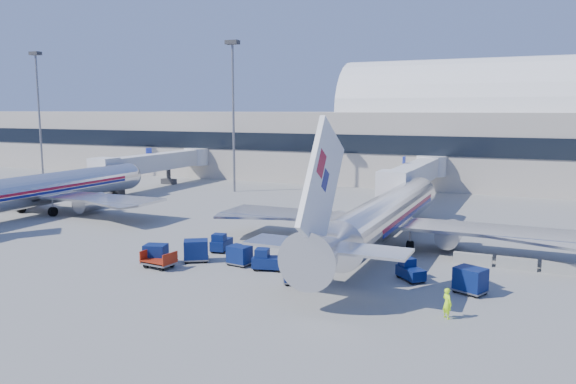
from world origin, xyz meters
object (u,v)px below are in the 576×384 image
at_px(cart_train_c, 156,254).
at_px(barrier_near, 473,259).
at_px(ramp_worker, 447,303).
at_px(barrier_far, 563,268).
at_px(cart_solo_far, 470,280).
at_px(tug_right, 410,271).
at_px(jetbridge_near, 417,174).
at_px(tug_left, 221,243).
at_px(mast_west, 233,94).
at_px(airliner_mid, 42,189).
at_px(cart_train_a, 240,255).
at_px(jetbridge_mid, 160,162).
at_px(mast_far_west, 38,96).
at_px(cart_solo_near, 297,271).
at_px(cart_train_b, 196,250).
at_px(barrier_mid, 516,264).
at_px(tug_lead, 268,260).
at_px(cart_open_red, 159,262).

bearing_deg(cart_train_c, barrier_near, 8.63).
xyz_separation_m(barrier_near, ramp_worker, (-0.08, -13.05, 0.49)).
relative_size(barrier_far, cart_solo_far, 1.20).
bearing_deg(ramp_worker, tug_right, -20.85).
xyz_separation_m(jetbridge_near, barrier_near, (10.40, -28.81, -3.48)).
xyz_separation_m(jetbridge_near, cart_solo_far, (11.06, -36.47, -2.97)).
bearing_deg(tug_left, mast_west, 18.39).
distance_m(airliner_mid, barrier_near, 50.12).
distance_m(airliner_mid, cart_train_a, 34.60).
bearing_deg(ramp_worker, barrier_far, -76.18).
xyz_separation_m(cart_solo_far, ramp_worker, (-0.74, -5.38, -0.02)).
height_order(jetbridge_near, jetbridge_mid, same).
height_order(mast_far_west, tug_left, mast_far_west).
bearing_deg(barrier_far, jetbridge_near, 120.55).
relative_size(cart_solo_near, cart_solo_far, 0.97).
bearing_deg(cart_solo_near, tug_left, 122.16).
xyz_separation_m(airliner_mid, cart_train_b, (29.09, -10.92, -1.97)).
distance_m(barrier_mid, ramp_worker, 13.48).
xyz_separation_m(airliner_mid, barrier_near, (50.00, -2.51, -2.48)).
relative_size(mast_far_west, cart_train_a, 11.32).
bearing_deg(barrier_near, mast_far_west, 160.25).
bearing_deg(tug_right, airliner_mid, -145.18).
relative_size(mast_far_west, cart_solo_far, 9.07).
xyz_separation_m(barrier_mid, tug_left, (-24.15, -4.59, 0.30)).
bearing_deg(mast_west, cart_train_b, -64.86).
bearing_deg(mast_west, cart_train_c, -69.28).
height_order(barrier_near, cart_train_a, cart_train_a).
bearing_deg(cart_train_a, cart_solo_near, -14.28).
xyz_separation_m(airliner_mid, cart_solo_far, (50.66, -10.17, -1.97)).
height_order(jetbridge_near, barrier_near, jetbridge_near).
bearing_deg(mast_far_west, cart_solo_near, -29.86).
distance_m(barrier_near, cart_train_a, 18.85).
xyz_separation_m(barrier_far, tug_lead, (-21.02, -8.22, 0.32)).
distance_m(mast_far_west, barrier_mid, 87.17).
relative_size(jetbridge_mid, ramp_worker, 14.62).
bearing_deg(barrier_far, tug_right, -148.86).
relative_size(jetbridge_near, cart_solo_far, 11.04).
bearing_deg(cart_solo_far, cart_open_red, -147.74).
relative_size(mast_west, cart_solo_near, 9.38).
bearing_deg(cart_train_b, cart_open_red, -152.43).
height_order(airliner_mid, cart_train_c, airliner_mid).
height_order(tug_right, cart_solo_near, cart_solo_near).
bearing_deg(cart_open_red, barrier_mid, 28.95).
distance_m(airliner_mid, mast_far_west, 39.68).
distance_m(barrier_far, ramp_worker, 14.66).
bearing_deg(barrier_far, barrier_mid, 180.00).
distance_m(mast_far_west, tug_lead, 74.51).
bearing_deg(airliner_mid, tug_lead, -16.77).
xyz_separation_m(jetbridge_mid, mast_far_west, (-25.60, -0.81, 10.86)).
xyz_separation_m(jetbridge_mid, tug_lead, (37.99, -37.03, -3.16)).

